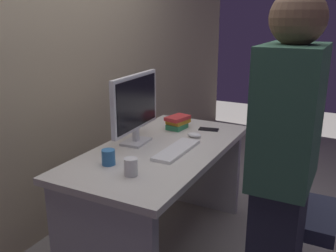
# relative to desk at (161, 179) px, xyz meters

# --- Properties ---
(ground_plane) EXTENTS (9.00, 9.00, 0.00)m
(ground_plane) POSITION_rel_desk_xyz_m (0.00, 0.00, -0.50)
(ground_plane) COLOR gray
(wall_back) EXTENTS (6.40, 0.10, 3.00)m
(wall_back) POSITION_rel_desk_xyz_m (0.00, 0.84, 1.00)
(wall_back) COLOR tan
(wall_back) RESTS_ON ground
(desk) EXTENTS (1.44, 0.74, 0.72)m
(desk) POSITION_rel_desk_xyz_m (0.00, 0.00, 0.00)
(desk) COLOR beige
(desk) RESTS_ON ground
(office_chair) EXTENTS (0.52, 0.52, 0.94)m
(office_chair) POSITION_rel_desk_xyz_m (0.03, -0.80, -0.07)
(office_chair) COLOR black
(office_chair) RESTS_ON ground
(person_at_desk) EXTENTS (0.40, 0.24, 1.64)m
(person_at_desk) POSITION_rel_desk_xyz_m (-0.43, -0.83, 0.34)
(person_at_desk) COLOR #262838
(person_at_desk) RESTS_ON ground
(monitor) EXTENTS (0.54, 0.15, 0.46)m
(monitor) POSITION_rel_desk_xyz_m (0.00, 0.19, 0.48)
(monitor) COLOR silver
(monitor) RESTS_ON desk
(keyboard) EXTENTS (0.43, 0.13, 0.02)m
(keyboard) POSITION_rel_desk_xyz_m (-0.02, -0.12, 0.23)
(keyboard) COLOR white
(keyboard) RESTS_ON desk
(mouse) EXTENTS (0.06, 0.10, 0.03)m
(mouse) POSITION_rel_desk_xyz_m (0.29, -0.11, 0.24)
(mouse) COLOR white
(mouse) RESTS_ON desk
(cup_near_keyboard) EXTENTS (0.07, 0.07, 0.10)m
(cup_near_keyboard) POSITION_rel_desk_xyz_m (-0.45, -0.07, 0.27)
(cup_near_keyboard) COLOR silver
(cup_near_keyboard) RESTS_ON desk
(cup_by_monitor) EXTENTS (0.08, 0.08, 0.09)m
(cup_by_monitor) POSITION_rel_desk_xyz_m (-0.39, 0.13, 0.27)
(cup_by_monitor) COLOR #3372B2
(cup_by_monitor) RESTS_ON desk
(book_stack) EXTENTS (0.21, 0.15, 0.10)m
(book_stack) POSITION_rel_desk_xyz_m (0.42, 0.09, 0.27)
(book_stack) COLOR #338C59
(book_stack) RESTS_ON desk
(cell_phone) EXTENTS (0.10, 0.15, 0.01)m
(cell_phone) POSITION_rel_desk_xyz_m (0.50, -0.13, 0.23)
(cell_phone) COLOR black
(cell_phone) RESTS_ON desk
(handbag) EXTENTS (0.34, 0.14, 0.38)m
(handbag) POSITION_rel_desk_xyz_m (0.73, -0.67, -0.37)
(handbag) COLOR #4C3356
(handbag) RESTS_ON ground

